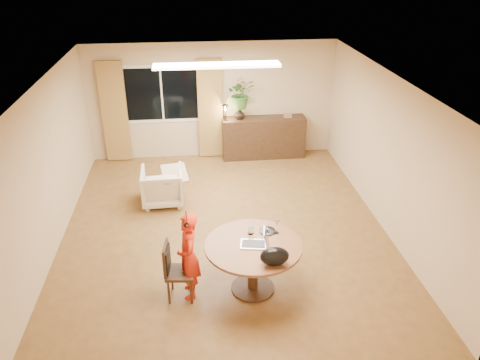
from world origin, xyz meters
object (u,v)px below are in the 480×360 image
at_px(dining_table, 253,254).
at_px(sideboard, 263,137).
at_px(dining_chair, 180,271).
at_px(armchair, 162,186).
at_px(child, 189,256).

distance_m(dining_table, sideboard, 4.74).
bearing_deg(dining_table, dining_chair, -177.57).
relative_size(armchair, sideboard, 0.41).
xyz_separation_m(armchair, sideboard, (2.24, 1.96, 0.12)).
height_order(dining_table, child, child).
distance_m(child, armchair, 2.75).
bearing_deg(dining_chair, sideboard, 74.84).
bearing_deg(armchair, sideboard, -140.27).
bearing_deg(child, dining_chair, -74.73).
bearing_deg(sideboard, dining_table, -100.65).
bearing_deg(child, sideboard, 155.04).
bearing_deg(dining_table, child, 179.96).
distance_m(dining_table, armchair, 3.03).
xyz_separation_m(dining_table, armchair, (-1.36, 2.69, -0.25)).
relative_size(dining_chair, sideboard, 0.46).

